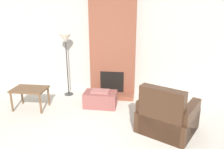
{
  "coord_description": "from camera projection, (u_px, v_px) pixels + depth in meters",
  "views": [
    {
      "loc": [
        0.76,
        -2.48,
        2.28
      ],
      "look_at": [
        0.0,
        2.91,
        0.6
      ],
      "focal_mm": 35.0,
      "sensor_mm": 36.0,
      "label": 1
    }
  ],
  "objects": [
    {
      "name": "floor_lamp_left",
      "position": [
        66.0,
        43.0,
        5.55
      ],
      "size": [
        0.31,
        0.31,
        1.63
      ],
      "color": "#333333",
      "rests_on": "ground_plane"
    },
    {
      "name": "armchair",
      "position": [
        166.0,
        118.0,
        4.1
      ],
      "size": [
        1.28,
        1.25,
        0.96
      ],
      "rotation": [
        0.0,
        0.0,
        2.66
      ],
      "color": "#422819",
      "rests_on": "ground_plane"
    },
    {
      "name": "wall_back",
      "position": [
        114.0,
        46.0,
        5.82
      ],
      "size": [
        7.05,
        0.06,
        2.6
      ],
      "primitive_type": "cube",
      "color": "#BCB7AD",
      "rests_on": "ground_plane"
    },
    {
      "name": "side_table",
      "position": [
        30.0,
        91.0,
        5.02
      ],
      "size": [
        0.77,
        0.51,
        0.5
      ],
      "color": "brown",
      "rests_on": "ground_plane"
    },
    {
      "name": "ottoman",
      "position": [
        100.0,
        99.0,
        5.2
      ],
      "size": [
        0.76,
        0.46,
        0.41
      ],
      "color": "#8C4C47",
      "rests_on": "ground_plane"
    },
    {
      "name": "fireplace",
      "position": [
        113.0,
        49.0,
        5.65
      ],
      "size": [
        1.17,
        0.62,
        2.6
      ],
      "color": "brown",
      "rests_on": "ground_plane"
    }
  ]
}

